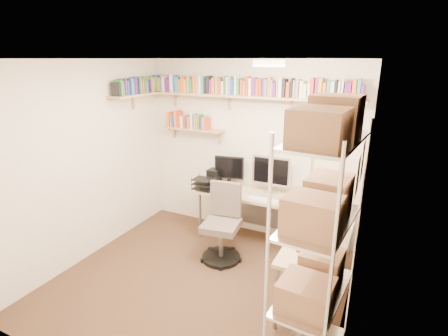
{
  "coord_description": "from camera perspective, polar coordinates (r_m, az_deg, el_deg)",
  "views": [
    {
      "loc": [
        1.8,
        -3.02,
        2.5
      ],
      "look_at": [
        0.07,
        0.55,
        1.26
      ],
      "focal_mm": 28.0,
      "sensor_mm": 36.0,
      "label": 1
    }
  ],
  "objects": [
    {
      "name": "wire_rack",
      "position": [
        2.62,
        15.39,
        -7.24
      ],
      "size": [
        0.52,
        0.94,
        2.26
      ],
      "rotation": [
        0.0,
        0.0,
        -0.09
      ],
      "color": "silver",
      "rests_on": "ground"
    },
    {
      "name": "ground",
      "position": [
        4.31,
        -4.2,
        -18.07
      ],
      "size": [
        3.2,
        3.2,
        0.0
      ],
      "primitive_type": "plane",
      "color": "#412B1C",
      "rests_on": "ground"
    },
    {
      "name": "corner_desk",
      "position": [
        4.57,
        7.09,
        -5.8
      ],
      "size": [
        2.21,
        1.87,
        1.24
      ],
      "color": "tan",
      "rests_on": "ground"
    },
    {
      "name": "room_shell",
      "position": [
        3.64,
        -4.66,
        2.2
      ],
      "size": [
        3.24,
        3.04,
        2.52
      ],
      "color": "#F4DCC6",
      "rests_on": "ground"
    },
    {
      "name": "office_chair",
      "position": [
        4.55,
        -0.26,
        -9.78
      ],
      "size": [
        0.53,
        0.53,
        1.0
      ],
      "rotation": [
        0.0,
        0.0,
        0.13
      ],
      "color": "black",
      "rests_on": "ground"
    },
    {
      "name": "wall_shelves",
      "position": [
        4.87,
        -1.09,
        11.91
      ],
      "size": [
        3.12,
        1.09,
        0.8
      ],
      "color": "tan",
      "rests_on": "ground"
    }
  ]
}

